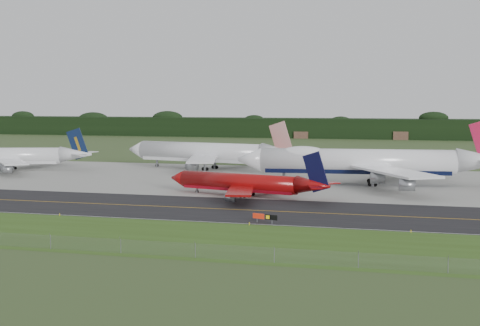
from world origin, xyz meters
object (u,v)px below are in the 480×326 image
object	(u,v)px
jet_ba_747	(367,162)
jet_star_tail	(209,153)
taxiway_sign	(265,217)
jet_navy_gold	(10,156)
jet_red_737	(247,183)

from	to	relation	value
jet_ba_747	jet_star_tail	size ratio (longest dim) A/B	1.17
taxiway_sign	jet_navy_gold	bearing A→B (deg)	144.75
jet_star_tail	taxiway_sign	world-z (taller)	jet_star_tail
jet_red_737	taxiway_sign	bearing A→B (deg)	-70.61
jet_red_737	taxiway_sign	distance (m)	35.40
jet_red_737	taxiway_sign	world-z (taller)	jet_red_737
jet_ba_747	jet_navy_gold	bearing A→B (deg)	175.77
jet_ba_747	jet_navy_gold	distance (m)	118.00
jet_ba_747	jet_star_tail	world-z (taller)	jet_ba_747
jet_navy_gold	jet_star_tail	distance (m)	66.42
jet_star_tail	taxiway_sign	distance (m)	99.62
jet_red_737	taxiway_sign	size ratio (longest dim) A/B	8.50
jet_ba_747	taxiway_sign	xyz separation A→B (m)	(-14.80, -64.01, -5.11)
jet_ba_747	jet_star_tail	bearing A→B (deg)	153.01
taxiway_sign	jet_red_737	bearing A→B (deg)	109.39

